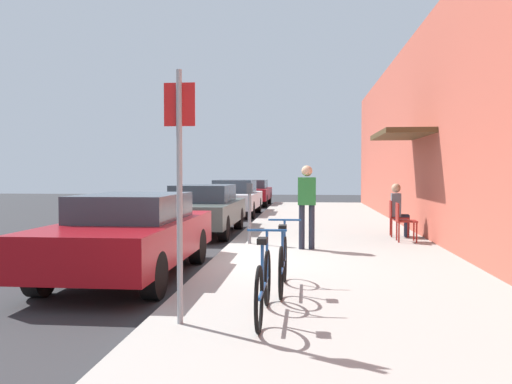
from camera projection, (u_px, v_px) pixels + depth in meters
The scene contains 15 objects.
ground_plane at pixel (213, 265), 9.40m from camera, with size 60.00×60.00×0.00m, color #2D2D30.
sidewalk_slab at pixel (332, 248), 11.17m from camera, with size 4.50×32.00×0.12m, color #9E9B93.
building_facade at pixel (448, 125), 10.85m from camera, with size 1.40×32.00×5.35m.
parked_car_0 at pixel (131, 233), 8.28m from camera, with size 1.80×4.40×1.33m.
parked_car_1 at pixel (203, 208), 14.06m from camera, with size 1.80×4.40×1.34m.
parked_car_2 at pixel (235, 197), 20.25m from camera, with size 1.80×4.40×1.39m.
parked_car_3 at pixel (252, 192), 26.46m from camera, with size 1.80×4.40×1.30m.
parking_meter at pixel (249, 209), 11.34m from camera, with size 0.12×0.10×1.32m.
street_sign at pixel (180, 176), 5.29m from camera, with size 0.32×0.06×2.60m.
bicycle_0 at pixel (283, 263), 6.85m from camera, with size 0.46×1.71×0.90m.
bicycle_1 at pixel (264, 285), 5.53m from camera, with size 0.46×1.71×0.90m.
cafe_chair_0 at pixel (403, 219), 11.67m from camera, with size 0.46×0.46×0.87m.
cafe_chair_1 at pixel (396, 216), 12.61m from camera, with size 0.47×0.47×0.87m.
seated_patron_1 at pixel (398, 208), 12.59m from camera, with size 0.45×0.38×1.29m.
pedestrian_standing at pixel (307, 200), 10.50m from camera, with size 0.36×0.22×1.70m.
Camera 1 is at (1.69, -9.22, 1.68)m, focal length 36.41 mm.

